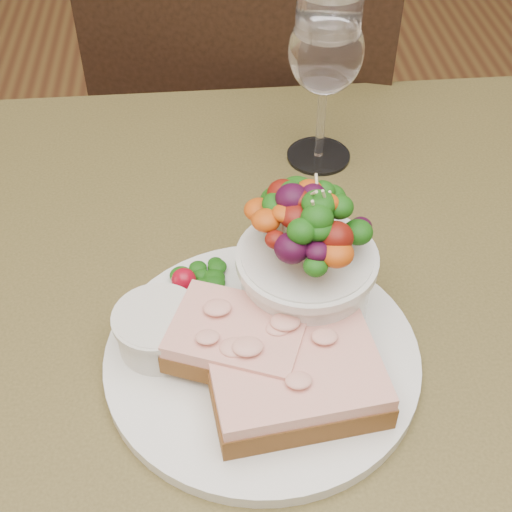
{
  "coord_description": "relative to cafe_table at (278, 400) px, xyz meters",
  "views": [
    {
      "loc": [
        -0.06,
        -0.39,
        1.22
      ],
      "look_at": [
        -0.02,
        0.03,
        0.81
      ],
      "focal_mm": 50.0,
      "sensor_mm": 36.0,
      "label": 1
    }
  ],
  "objects": [
    {
      "name": "cafe_table",
      "position": [
        0.0,
        0.0,
        0.0
      ],
      "size": [
        0.8,
        0.8,
        0.75
      ],
      "color": "#413C1C",
      "rests_on": "ground"
    },
    {
      "name": "chair_far",
      "position": [
        0.04,
        0.63,
        -0.36
      ],
      "size": [
        0.52,
        0.52,
        0.9
      ],
      "rotation": [
        0.0,
        0.0,
        2.85
      ],
      "color": "black",
      "rests_on": "ground"
    },
    {
      "name": "dinner_plate",
      "position": [
        -0.02,
        -0.03,
        0.11
      ],
      "size": [
        0.26,
        0.26,
        0.01
      ],
      "primitive_type": "cylinder",
      "color": "white",
      "rests_on": "cafe_table"
    },
    {
      "name": "sandwich_front",
      "position": [
        0.0,
        -0.07,
        0.13
      ],
      "size": [
        0.14,
        0.11,
        0.03
      ],
      "rotation": [
        0.0,
        0.0,
        0.12
      ],
      "color": "#4B2614",
      "rests_on": "dinner_plate"
    },
    {
      "name": "sandwich_back",
      "position": [
        -0.04,
        -0.03,
        0.14
      ],
      "size": [
        0.12,
        0.11,
        0.03
      ],
      "rotation": [
        0.0,
        0.0,
        -0.37
      ],
      "color": "#4B2614",
      "rests_on": "dinner_plate"
    },
    {
      "name": "ramekin",
      "position": [
        -0.1,
        -0.01,
        0.13
      ],
      "size": [
        0.07,
        0.07,
        0.04
      ],
      "color": "silver",
      "rests_on": "dinner_plate"
    },
    {
      "name": "salad_bowl",
      "position": [
        0.02,
        0.02,
        0.17
      ],
      "size": [
        0.11,
        0.11,
        0.13
      ],
      "color": "white",
      "rests_on": "dinner_plate"
    },
    {
      "name": "garnish",
      "position": [
        -0.07,
        0.05,
        0.12
      ],
      "size": [
        0.05,
        0.04,
        0.02
      ],
      "color": "#113C0A",
      "rests_on": "dinner_plate"
    },
    {
      "name": "wine_glass",
      "position": [
        0.07,
        0.25,
        0.22
      ],
      "size": [
        0.08,
        0.08,
        0.18
      ],
      "color": "white",
      "rests_on": "cafe_table"
    }
  ]
}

